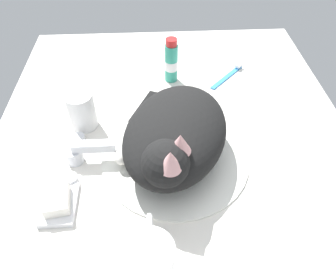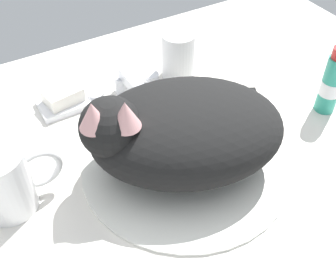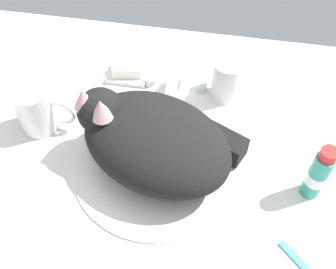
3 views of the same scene
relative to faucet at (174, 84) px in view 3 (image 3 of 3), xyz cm
name	(u,v)px [view 3 (image 3 of 3)]	position (x,y,z in cm)	size (l,w,h in cm)	color
ground_plane	(157,169)	(0.00, -19.69, -3.86)	(110.00, 82.50, 3.00)	silver
sink_basin	(157,163)	(0.00, -19.69, -1.87)	(31.48, 31.48, 0.99)	silver
faucet	(174,84)	(0.00, 0.00, 0.00)	(13.98, 10.71, 5.36)	silver
cat	(152,139)	(-0.81, -19.20, 4.99)	(33.24, 28.74, 15.04)	black
coffee_mug	(37,109)	(-24.67, -14.19, 2.60)	(11.93, 7.45, 9.93)	white
rinse_cup	(227,80)	(11.00, 0.88, 2.13)	(6.17, 6.17, 8.99)	white
soap_dish	(128,74)	(-11.05, 2.89, -1.76)	(9.00, 6.40, 1.20)	white
soap_bar	(127,68)	(-11.05, 2.89, 0.07)	(6.28, 4.52, 2.47)	white
toothpaste_bottle	(318,174)	(28.06, -20.55, 3.33)	(3.49, 3.49, 12.29)	teal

